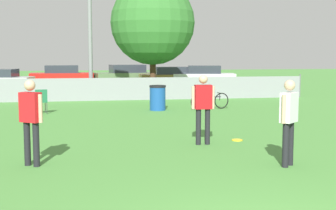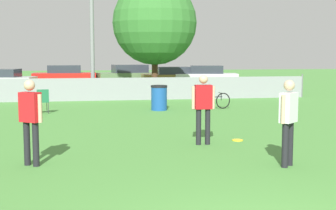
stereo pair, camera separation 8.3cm
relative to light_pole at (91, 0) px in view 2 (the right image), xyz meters
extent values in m
cube|color=gray|center=(1.70, -0.66, -4.29)|extent=(18.08, 0.03, 1.10)
cylinder|color=slate|center=(10.75, -0.66, -4.23)|extent=(0.07, 0.07, 1.21)
cylinder|color=gray|center=(0.00, 0.00, -0.92)|extent=(0.20, 0.20, 7.82)
cylinder|color=#4C331E|center=(3.24, 1.02, -3.72)|extent=(0.32, 0.32, 2.22)
sphere|color=#33702D|center=(3.24, 1.02, -0.97)|extent=(4.38, 4.38, 4.38)
cylinder|color=black|center=(2.42, -12.19, -4.39)|extent=(0.13, 0.13, 0.90)
cylinder|color=black|center=(2.65, -12.20, -4.39)|extent=(0.13, 0.13, 0.90)
cube|color=#B21419|center=(2.54, -12.20, -3.64)|extent=(0.43, 0.24, 0.60)
sphere|color=#D8AD8C|center=(2.54, -12.20, -3.20)|extent=(0.22, 0.22, 0.22)
cylinder|color=#D8AD8C|center=(2.29, -12.19, -3.65)|extent=(0.08, 0.08, 0.56)
cylinder|color=#D8AD8C|center=(2.79, -12.21, -3.65)|extent=(0.08, 0.08, 0.56)
cylinder|color=black|center=(3.56, -14.78, -4.39)|extent=(0.13, 0.13, 0.90)
cylinder|color=black|center=(3.74, -14.63, -4.39)|extent=(0.13, 0.13, 0.90)
cube|color=silver|center=(3.65, -14.70, -3.64)|extent=(0.46, 0.44, 0.60)
sphere|color=#D8AD8C|center=(3.65, -14.70, -3.20)|extent=(0.22, 0.22, 0.22)
cylinder|color=#D8AD8C|center=(3.46, -14.87, -3.65)|extent=(0.08, 0.08, 0.56)
cylinder|color=#D8AD8C|center=(3.84, -14.54, -3.65)|extent=(0.08, 0.08, 0.56)
cylinder|color=black|center=(-1.51, -13.70, -4.39)|extent=(0.13, 0.13, 0.90)
cylinder|color=black|center=(-1.33, -13.83, -4.39)|extent=(0.13, 0.13, 0.90)
cube|color=red|center=(-1.42, -13.76, -3.64)|extent=(0.47, 0.42, 0.60)
sphere|color=#D8AD8C|center=(-1.42, -13.76, -3.20)|extent=(0.22, 0.22, 0.22)
cylinder|color=#D8AD8C|center=(-1.62, -13.62, -3.65)|extent=(0.08, 0.08, 0.56)
cylinder|color=#D8AD8C|center=(-1.22, -13.91, -3.65)|extent=(0.08, 0.08, 0.56)
cylinder|color=yellow|center=(3.56, -11.84, -4.82)|extent=(0.28, 0.28, 0.03)
torus|color=yellow|center=(3.56, -11.84, -4.82)|extent=(0.29, 0.29, 0.03)
cylinder|color=#333338|center=(-1.83, -4.98, -4.62)|extent=(0.02, 0.02, 0.43)
cylinder|color=#333338|center=(-2.21, -5.07, -4.62)|extent=(0.02, 0.02, 0.43)
cylinder|color=#333338|center=(-1.74, -5.36, -4.62)|extent=(0.02, 0.02, 0.43)
cylinder|color=#333338|center=(-2.12, -5.45, -4.62)|extent=(0.02, 0.02, 0.43)
cube|color=#1E663F|center=(-1.98, -5.22, -4.39)|extent=(0.53, 0.53, 0.03)
cube|color=#1E663F|center=(-1.93, -5.42, -4.14)|extent=(0.43, 0.12, 0.47)
torus|color=black|center=(4.18, -5.11, -4.51)|extent=(0.65, 0.19, 0.66)
torus|color=black|center=(5.23, -4.86, -4.51)|extent=(0.65, 0.19, 0.66)
cylinder|color=black|center=(4.71, -4.98, -4.34)|extent=(0.98, 0.26, 0.04)
cylinder|color=black|center=(4.47, -5.04, -4.34)|extent=(0.03, 0.03, 0.34)
cylinder|color=black|center=(5.15, -4.88, -4.34)|extent=(0.03, 0.03, 0.31)
cube|color=black|center=(4.47, -5.04, -4.15)|extent=(0.17, 0.09, 0.04)
cylinder|color=black|center=(5.15, -4.88, -4.19)|extent=(0.12, 0.43, 0.03)
cylinder|color=#194C99|center=(2.55, -4.94, -4.37)|extent=(0.63, 0.63, 0.92)
cylinder|color=black|center=(2.55, -4.94, -3.87)|extent=(0.66, 0.66, 0.08)
cylinder|color=black|center=(-4.14, 7.43, -4.54)|extent=(0.62, 0.29, 0.60)
cylinder|color=black|center=(-4.43, 5.88, -4.54)|extent=(0.62, 0.29, 0.60)
cube|color=#B7B7BC|center=(-5.50, 6.88, -4.32)|extent=(4.27, 2.50, 0.65)
cube|color=#2D333D|center=(-5.50, 6.88, -3.76)|extent=(2.34, 1.94, 0.49)
cylinder|color=black|center=(-0.48, 11.13, -4.50)|extent=(0.66, 0.18, 0.66)
cylinder|color=black|center=(-0.49, 9.59, -4.50)|extent=(0.66, 0.18, 0.66)
cylinder|color=black|center=(-3.18, 11.14, -4.50)|extent=(0.66, 0.18, 0.66)
cylinder|color=black|center=(-3.18, 9.60, -4.50)|extent=(0.66, 0.18, 0.66)
cube|color=red|center=(-1.83, 10.36, -4.27)|extent=(4.36, 1.78, 0.72)
cube|color=#2D333D|center=(-1.83, 10.36, -3.64)|extent=(2.27, 1.56, 0.54)
cylinder|color=black|center=(4.01, 10.92, -4.53)|extent=(0.63, 0.28, 0.61)
cylinder|color=black|center=(4.26, 9.49, -4.53)|extent=(0.63, 0.28, 0.61)
cylinder|color=black|center=(1.22, 10.43, -4.53)|extent=(0.63, 0.28, 0.61)
cylinder|color=black|center=(1.47, 9.00, -4.53)|extent=(0.63, 0.28, 0.61)
cube|color=#59724C|center=(2.74, 9.96, -4.29)|extent=(4.79, 2.44, 0.75)
cube|color=#2D333D|center=(2.74, 9.96, -3.63)|extent=(2.60, 1.86, 0.56)
cylinder|color=black|center=(6.79, 8.63, -4.50)|extent=(0.66, 0.18, 0.66)
cylinder|color=black|center=(6.80, 7.05, -4.50)|extent=(0.66, 0.18, 0.66)
cylinder|color=black|center=(4.19, 8.62, -4.50)|extent=(0.66, 0.18, 0.66)
cylinder|color=black|center=(4.20, 7.04, -4.50)|extent=(0.66, 0.18, 0.66)
cube|color=olive|center=(5.50, 7.83, -4.29)|extent=(4.21, 1.83, 0.67)
cube|color=#2D333D|center=(5.50, 7.83, -3.70)|extent=(2.19, 1.60, 0.50)
cylinder|color=black|center=(9.12, 7.97, -4.50)|extent=(0.69, 0.31, 0.67)
cylinder|color=black|center=(8.81, 6.37, -4.50)|extent=(0.69, 0.31, 0.67)
cylinder|color=black|center=(6.60, 8.47, -4.50)|extent=(0.69, 0.31, 0.67)
cylinder|color=black|center=(6.28, 6.87, -4.50)|extent=(0.69, 0.31, 0.67)
cube|color=white|center=(7.70, 7.42, -4.27)|extent=(4.43, 2.62, 0.72)
cube|color=#2D333D|center=(7.70, 7.42, -3.63)|extent=(2.43, 2.01, 0.54)
camera|label=1|loc=(-0.37, -23.36, -2.58)|focal=50.00mm
camera|label=2|loc=(-0.29, -23.37, -2.58)|focal=50.00mm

